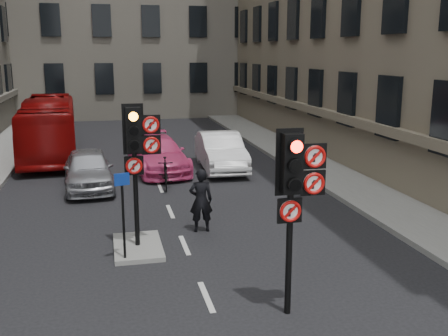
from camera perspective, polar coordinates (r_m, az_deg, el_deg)
name	(u,v)px	position (r m, az deg, el deg)	size (l,w,h in m)	color
pavement_right	(331,170)	(22.26, 11.52, -0.24)	(3.00, 50.00, 0.16)	gray
centre_island	(138,247)	(13.67, -9.36, -8.46)	(1.20, 2.00, 0.12)	gray
signal_near	(296,183)	(9.65, 7.80, -1.63)	(0.91, 0.40, 3.58)	black
signal_far	(138,145)	(12.96, -9.39, 2.52)	(0.91, 0.40, 3.58)	black
car_silver	(88,169)	(19.71, -14.55, -0.14)	(1.71, 4.24, 1.44)	#9D9EA4
car_white	(221,151)	(22.19, -0.36, 1.82)	(1.65, 4.73, 1.56)	silver
car_pink	(158,154)	(22.04, -7.20, 1.50)	(2.02, 4.97, 1.44)	#DC407D
bus_red	(49,127)	(26.43, -18.49, 4.23)	(2.31, 9.88, 2.75)	maroon
motorcycle	(165,173)	(19.34, -6.39, -0.56)	(0.52, 1.84, 1.11)	black
motorcyclist	(201,200)	(14.54, -2.53, -3.53)	(0.65, 0.43, 1.79)	black
info_sign	(123,204)	(12.43, -10.96, -3.84)	(0.36, 0.14, 2.08)	black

